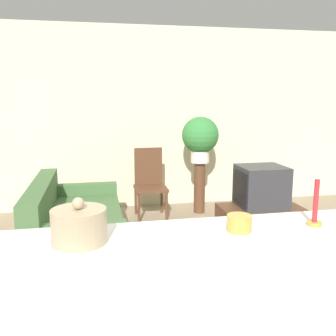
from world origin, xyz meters
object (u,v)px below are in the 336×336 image
object	(u,v)px
couch	(74,225)
wooden_chair	(150,180)
television	(261,187)
decorative_bowl	(79,226)
potted_plant	(200,137)

from	to	relation	value
couch	wooden_chair	bearing A→B (deg)	44.14
television	wooden_chair	bearing A→B (deg)	134.61
couch	decorative_bowl	size ratio (longest dim) A/B	7.53
potted_plant	television	bearing A→B (deg)	-71.10
television	wooden_chair	distance (m)	1.63
television	potted_plant	distance (m)	1.33
couch	television	distance (m)	2.18
television	potted_plant	size ratio (longest dim) A/B	0.82
potted_plant	decorative_bowl	size ratio (longest dim) A/B	2.78
wooden_chair	potted_plant	size ratio (longest dim) A/B	1.47
couch	television	xyz separation A→B (m)	(2.14, -0.18, 0.39)
television	potted_plant	xyz separation A→B (m)	(-0.40, 1.17, 0.47)
couch	potted_plant	xyz separation A→B (m)	(1.74, 0.99, 0.85)
wooden_chair	potted_plant	distance (m)	0.95
couch	decorative_bowl	xyz separation A→B (m)	(0.19, -2.56, 0.87)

